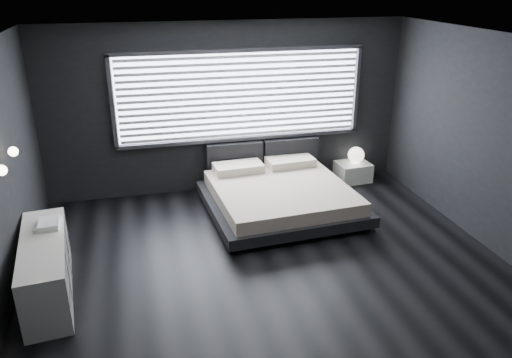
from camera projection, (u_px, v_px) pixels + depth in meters
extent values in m
plane|color=black|center=(272.00, 270.00, 6.30)|extent=(6.00, 6.00, 0.00)
plane|color=silver|center=(275.00, 42.00, 5.23)|extent=(6.00, 6.00, 0.00)
cube|color=black|center=(229.00, 109.00, 8.23)|extent=(6.00, 0.04, 2.80)
cube|color=black|center=(386.00, 310.00, 3.29)|extent=(6.00, 0.04, 2.80)
cube|color=black|center=(497.00, 146.00, 6.43)|extent=(0.04, 5.50, 2.80)
cube|color=white|center=(240.00, 96.00, 8.18)|extent=(4.00, 0.02, 1.38)
cube|color=#47474C|center=(112.00, 103.00, 7.70)|extent=(0.06, 0.08, 1.48)
cube|color=#47474C|center=(356.00, 90.00, 8.60)|extent=(0.06, 0.08, 1.48)
cube|color=#47474C|center=(240.00, 50.00, 7.87)|extent=(4.14, 0.08, 0.06)
cube|color=#47474C|center=(241.00, 139.00, 8.43)|extent=(4.14, 0.08, 0.06)
cube|color=silver|center=(241.00, 96.00, 8.12)|extent=(3.94, 0.03, 1.32)
cube|color=black|center=(235.00, 158.00, 8.47)|extent=(0.96, 0.16, 0.52)
cube|color=black|center=(291.00, 153.00, 8.69)|extent=(0.96, 0.16, 0.52)
sphere|color=#FFE5B7|center=(2.00, 170.00, 5.10)|extent=(0.11, 0.11, 0.11)
cylinder|color=silver|center=(6.00, 152.00, 5.62)|extent=(0.10, 0.02, 0.02)
sphere|color=#FFE5B7|center=(13.00, 152.00, 5.63)|extent=(0.11, 0.11, 0.11)
cube|color=black|center=(236.00, 246.00, 6.77)|extent=(0.13, 0.13, 0.08)
cube|color=black|center=(363.00, 226.00, 7.31)|extent=(0.13, 0.13, 0.08)
cube|color=black|center=(208.00, 196.00, 8.29)|extent=(0.13, 0.13, 0.08)
cube|color=black|center=(315.00, 182.00, 8.83)|extent=(0.13, 0.13, 0.08)
cube|color=black|center=(281.00, 203.00, 7.75)|extent=(2.37, 2.28, 0.16)
cube|color=#C0AD98|center=(281.00, 192.00, 7.68)|extent=(2.12, 2.12, 0.20)
cube|color=beige|center=(238.00, 168.00, 8.19)|extent=(0.82, 0.48, 0.13)
cube|color=beige|center=(290.00, 162.00, 8.45)|extent=(0.82, 0.48, 0.13)
cube|color=white|center=(353.00, 172.00, 8.96)|extent=(0.60, 0.52, 0.33)
sphere|color=white|center=(356.00, 155.00, 8.87)|extent=(0.29, 0.29, 0.29)
cube|color=white|center=(46.00, 268.00, 5.70)|extent=(0.67, 1.77, 0.69)
cube|color=#47474C|center=(69.00, 264.00, 5.78)|extent=(0.19, 1.70, 0.67)
cube|color=white|center=(48.00, 224.00, 5.91)|extent=(0.28, 0.36, 0.04)
cube|color=white|center=(48.00, 222.00, 5.88)|extent=(0.25, 0.33, 0.03)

